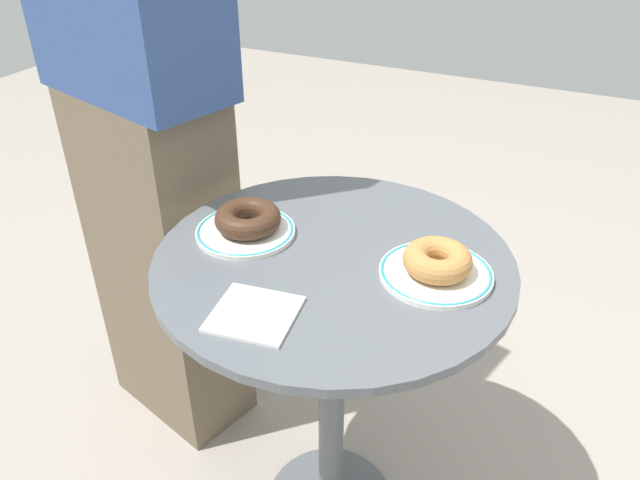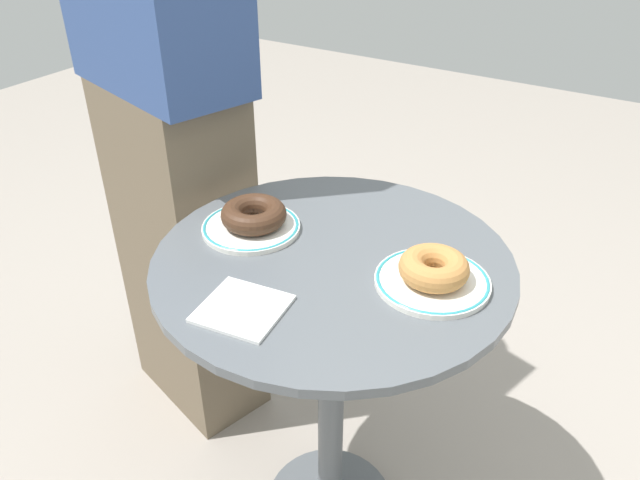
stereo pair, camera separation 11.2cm
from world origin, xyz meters
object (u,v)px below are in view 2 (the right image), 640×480
Objects in this scene: plate_left at (252,226)px; paper_napkin at (242,309)px; donut_chocolate at (254,214)px; donut_old_fashioned at (434,268)px; cafe_table at (332,342)px; plate_right at (432,281)px; person_figure at (167,110)px.

plate_left reaches higher than paper_napkin.
plate_left is 1.50× the size of donut_chocolate.
donut_old_fashioned is 0.92× the size of paper_napkin.
plate_right reaches higher than cafe_table.
paper_napkin is at bearing -102.38° from cafe_table.
cafe_table is 0.30m from donut_old_fashioned.
donut_chocolate is at bearing 44.34° from plate_left.
donut_chocolate is at bearing 178.06° from cafe_table.
person_figure reaches higher than cafe_table.
cafe_table is 0.28m from plate_right.
donut_chocolate is 1.07× the size of donut_old_fashioned.
person_figure is at bearing 169.41° from donut_old_fashioned.
plate_left is at bearing -23.50° from person_figure.
paper_napkin is at bearing -135.51° from plate_right.
donut_chocolate reaches higher than plate_right.
person_figure reaches higher than donut_chocolate.
cafe_table is 3.84× the size of plate_left.
donut_chocolate is at bearing -177.92° from plate_right.
plate_right is 0.11× the size of person_figure.
donut_old_fashioned reaches higher than paper_napkin.
plate_left is at bearing -177.41° from plate_right.
cafe_table is at bearing -0.85° from plate_left.
donut_old_fashioned reaches higher than donut_chocolate.
plate_left is at bearing 123.66° from paper_napkin.
person_figure is at bearing 169.41° from plate_right.
plate_left is (-0.19, 0.00, 0.21)m from cafe_table.
person_figure is at bearing 143.45° from paper_napkin.
donut_old_fashioned is at bearing 0.00° from plate_right.
paper_napkin is at bearing -135.51° from donut_old_fashioned.
plate_right is at bearing 44.49° from paper_napkin.
donut_old_fashioned reaches higher than cafe_table.
person_figure is (-0.72, 0.13, 0.12)m from plate_right.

